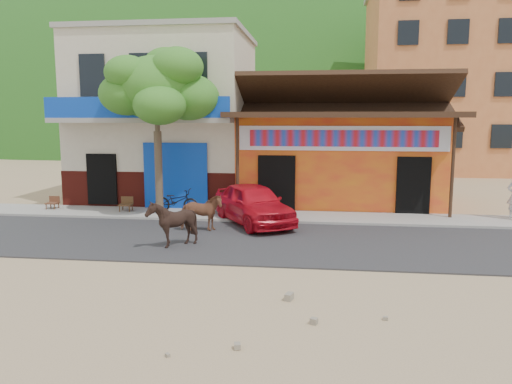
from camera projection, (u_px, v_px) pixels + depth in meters
ground at (268, 268)px, 12.07m from camera, size 120.00×120.00×0.00m
road at (277, 242)px, 14.52m from camera, size 60.00×5.00×0.04m
sidewalk at (285, 217)px, 17.95m from camera, size 60.00×2.00×0.12m
dance_club at (339, 160)px, 21.37m from camera, size 8.00×6.00×3.60m
cafe_building at (168, 120)px, 22.06m from camera, size 7.00×6.00×7.00m
apartment_front at (438, 82)px, 33.60m from camera, size 9.00×9.00×12.00m
hillside at (314, 64)px, 78.96m from camera, size 100.00×40.00×24.00m
tree at (158, 131)px, 17.88m from camera, size 3.00×3.00×6.00m
cow_tan at (200, 213)px, 15.72m from camera, size 1.48×0.86×1.18m
cow_dark at (172, 223)px, 13.81m from camera, size 1.22×1.09×1.34m
red_car at (253, 204)px, 16.80m from camera, size 3.52×4.31×1.38m
scooter at (176, 201)px, 18.30m from camera, size 1.79×0.85×0.90m
cafe_chair_left at (52, 197)px, 19.17m from camera, size 0.41×0.41×0.88m
cafe_chair_right at (126, 198)px, 18.68m from camera, size 0.49×0.49×0.99m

